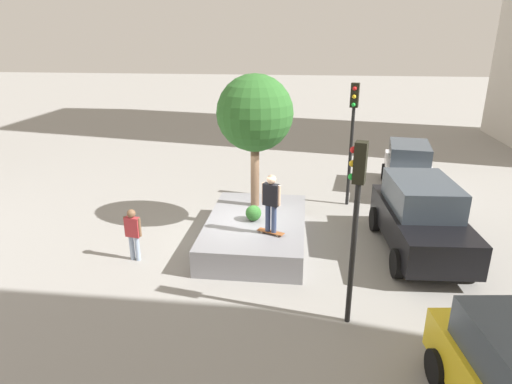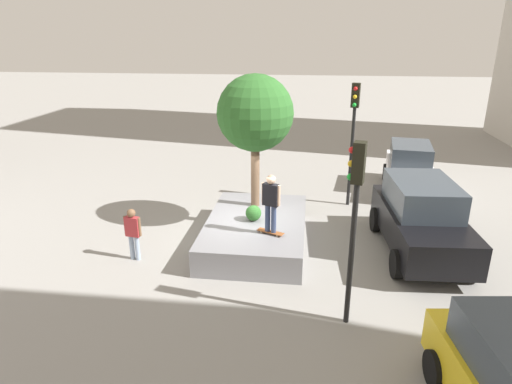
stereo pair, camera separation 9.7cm
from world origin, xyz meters
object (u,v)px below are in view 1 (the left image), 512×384
(police_car, at_px, (408,167))
(pedestrian_crossing, at_px, (133,231))
(sedan_parked, at_px, (420,217))
(traffic_light_corner, at_px, (356,204))
(skateboarder, at_px, (271,199))
(traffic_light_median, at_px, (353,124))
(planter_ledge, at_px, (256,231))
(plaza_tree, at_px, (255,114))
(skateboard, at_px, (271,232))

(police_car, bearing_deg, pedestrian_crossing, -51.43)
(sedan_parked, xyz_separation_m, traffic_light_corner, (3.75, -2.34, 1.76))
(skateboarder, bearing_deg, traffic_light_corner, 35.53)
(traffic_light_corner, height_order, traffic_light_median, traffic_light_median)
(planter_ledge, distance_m, plaza_tree, 3.64)
(skateboard, xyz_separation_m, pedestrian_crossing, (0.53, -3.87, 0.06))
(traffic_light_median, xyz_separation_m, pedestrian_crossing, (5.17, -6.41, -2.20))
(pedestrian_crossing, bearing_deg, police_car, 128.57)
(skateboarder, bearing_deg, police_car, 142.36)
(planter_ledge, distance_m, skateboard, 1.19)
(pedestrian_crossing, bearing_deg, sedan_parked, 100.42)
(skateboarder, bearing_deg, planter_ledge, -150.99)
(plaza_tree, distance_m, traffic_light_median, 4.15)
(plaza_tree, xyz_separation_m, police_car, (-4.47, 5.83, -2.84))
(traffic_light_median, bearing_deg, planter_ledge, -39.93)
(sedan_parked, bearing_deg, pedestrian_crossing, -79.58)
(planter_ledge, relative_size, pedestrian_crossing, 2.99)
(traffic_light_median, bearing_deg, skateboard, -28.71)
(skateboarder, xyz_separation_m, traffic_light_median, (-4.64, 2.54, 1.27))
(skateboard, bearing_deg, pedestrian_crossing, -82.19)
(planter_ledge, relative_size, police_car, 1.07)
(plaza_tree, distance_m, skateboard, 3.76)
(plaza_tree, distance_m, police_car, 7.87)
(plaza_tree, height_order, pedestrian_crossing, plaza_tree)
(planter_ledge, height_order, sedan_parked, sedan_parked)
(traffic_light_corner, distance_m, pedestrian_crossing, 6.56)
(sedan_parked, bearing_deg, skateboarder, -77.28)
(skateboarder, bearing_deg, pedestrian_crossing, -82.19)
(plaza_tree, bearing_deg, planter_ledge, 8.25)
(skateboarder, relative_size, police_car, 0.39)
(skateboarder, relative_size, sedan_parked, 0.35)
(skateboard, height_order, police_car, police_car)
(planter_ledge, distance_m, skateboarder, 1.81)
(pedestrian_crossing, bearing_deg, skateboard, 97.81)
(skateboarder, height_order, traffic_light_corner, traffic_light_corner)
(plaza_tree, relative_size, traffic_light_median, 0.94)
(skateboard, relative_size, traffic_light_median, 0.18)
(planter_ledge, height_order, skateboarder, skateboarder)
(plaza_tree, xyz_separation_m, skateboard, (2.17, 0.71, -2.99))
(skateboarder, distance_m, traffic_light_median, 5.44)
(skateboarder, height_order, traffic_light_median, traffic_light_median)
(planter_ledge, height_order, traffic_light_corner, traffic_light_corner)
(sedan_parked, xyz_separation_m, traffic_light_median, (-3.67, -1.78, 2.00))
(traffic_light_corner, height_order, pedestrian_crossing, traffic_light_corner)
(skateboard, distance_m, traffic_light_median, 5.76)
(skateboard, relative_size, sedan_parked, 0.17)
(plaza_tree, xyz_separation_m, traffic_light_corner, (4.94, 2.69, -0.96))
(sedan_parked, height_order, traffic_light_median, traffic_light_median)
(police_car, relative_size, traffic_light_median, 0.96)
(planter_ledge, xyz_separation_m, sedan_parked, (-0.01, 4.86, 0.71))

